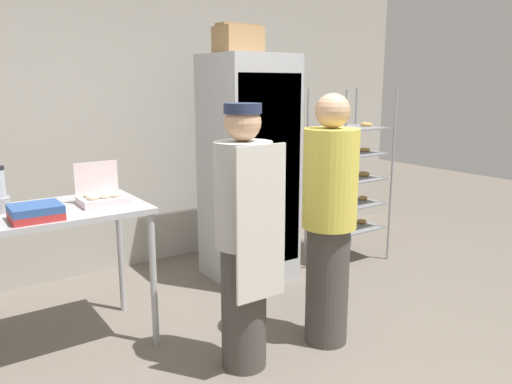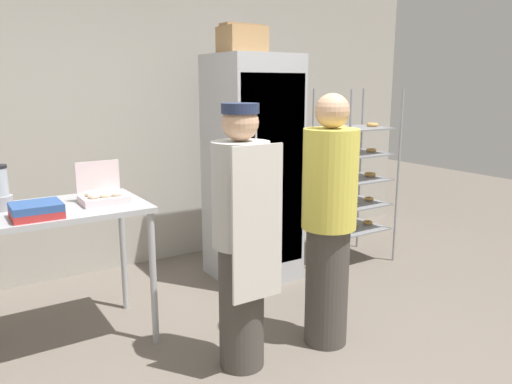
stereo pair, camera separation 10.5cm
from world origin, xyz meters
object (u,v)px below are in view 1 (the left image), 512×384
at_px(baking_rack, 349,178).
at_px(person_baker, 244,236).
at_px(cardboard_storage_box, 238,40).
at_px(refrigerator, 249,170).
at_px(binder_stack, 36,212).
at_px(person_customer, 329,220).
at_px(donut_box, 102,197).

relative_size(baking_rack, person_baker, 1.04).
distance_m(baking_rack, cardboard_storage_box, 1.69).
bearing_deg(refrigerator, binder_stack, -163.19).
height_order(person_baker, person_customer, person_customer).
height_order(baking_rack, donut_box, baking_rack).
height_order(refrigerator, cardboard_storage_box, cardboard_storage_box).
bearing_deg(binder_stack, donut_box, 20.01).
bearing_deg(person_baker, donut_box, 124.56).
distance_m(refrigerator, baking_rack, 1.07).
height_order(refrigerator, person_baker, refrigerator).
bearing_deg(refrigerator, person_customer, -100.18).
relative_size(baking_rack, cardboard_storage_box, 4.67).
distance_m(binder_stack, person_baker, 1.20).
distance_m(binder_stack, cardboard_storage_box, 2.15).
xyz_separation_m(baking_rack, binder_stack, (-2.89, -0.38, 0.17)).
height_order(refrigerator, person_customer, refrigerator).
bearing_deg(baking_rack, cardboard_storage_box, 169.41).
relative_size(donut_box, person_baker, 0.18).
height_order(cardboard_storage_box, person_baker, cardboard_storage_box).
height_order(donut_box, cardboard_storage_box, cardboard_storage_box).
relative_size(refrigerator, person_baker, 1.22).
bearing_deg(donut_box, cardboard_storage_box, 18.09).
bearing_deg(binder_stack, refrigerator, 16.81).
relative_size(baking_rack, binder_stack, 5.98).
relative_size(baking_rack, donut_box, 5.68).
bearing_deg(baking_rack, donut_box, -174.76).
xyz_separation_m(baking_rack, cardboard_storage_box, (-1.12, 0.21, 1.25)).
relative_size(donut_box, person_customer, 0.18).
xyz_separation_m(refrigerator, person_customer, (-0.23, -1.27, -0.13)).
bearing_deg(cardboard_storage_box, person_baker, -121.59).
relative_size(cardboard_storage_box, person_customer, 0.22).
xyz_separation_m(cardboard_storage_box, person_baker, (-0.77, -1.25, -1.22)).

